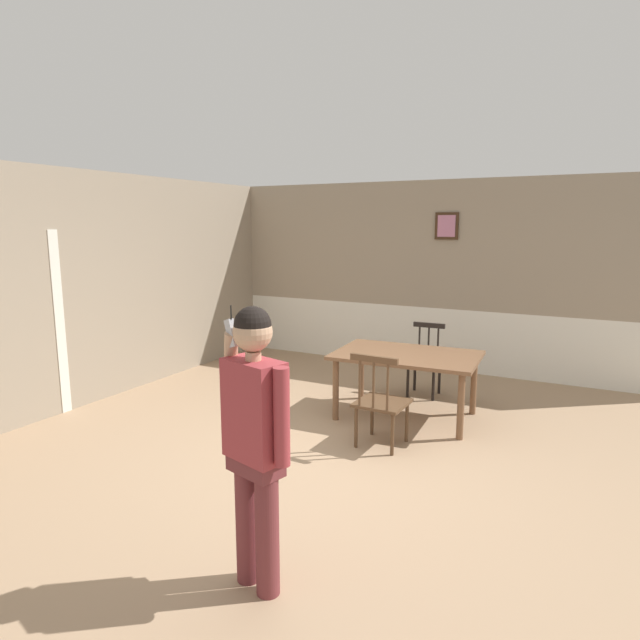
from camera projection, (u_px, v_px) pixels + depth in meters
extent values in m
plane|color=#9E7F60|center=(323.00, 457.00, 5.08)|extent=(8.03, 8.03, 0.00)
cube|color=gray|center=(436.00, 245.00, 7.95)|extent=(6.58, 0.12, 1.86)
cube|color=silver|center=(433.00, 338.00, 8.20)|extent=(6.58, 0.14, 0.93)
cube|color=silver|center=(434.00, 308.00, 8.10)|extent=(6.58, 0.05, 0.06)
cube|color=#382314|center=(447.00, 226.00, 7.76)|extent=(0.33, 0.03, 0.39)
cube|color=#B77190|center=(446.00, 226.00, 7.75)|extent=(0.25, 0.01, 0.31)
cube|color=gray|center=(73.00, 290.00, 6.34)|extent=(0.12, 7.30, 2.79)
cube|color=silver|center=(58.00, 323.00, 6.15)|extent=(0.06, 0.12, 2.10)
cube|color=brown|center=(407.00, 355.00, 6.03)|extent=(1.62, 1.11, 0.04)
cylinder|color=brown|center=(336.00, 390.00, 6.00)|extent=(0.07, 0.07, 0.70)
cylinder|color=brown|center=(461.00, 406.00, 5.45)|extent=(0.07, 0.07, 0.70)
cylinder|color=brown|center=(361.00, 371.00, 6.74)|extent=(0.07, 0.07, 0.70)
cylinder|color=brown|center=(474.00, 385.00, 6.19)|extent=(0.07, 0.07, 0.70)
cube|color=#513823|center=(382.00, 403.00, 5.31)|extent=(0.49, 0.49, 0.03)
cube|color=#513823|center=(374.00, 359.00, 5.04)|extent=(0.48, 0.06, 0.06)
cylinder|color=#513823|center=(360.00, 380.00, 5.14)|extent=(0.02, 0.02, 0.51)
cylinder|color=#513823|center=(374.00, 382.00, 5.08)|extent=(0.02, 0.02, 0.51)
cylinder|color=#513823|center=(388.00, 384.00, 5.01)|extent=(0.02, 0.02, 0.51)
cylinder|color=#513823|center=(372.00, 415.00, 5.60)|extent=(0.04, 0.04, 0.41)
cylinder|color=#513823|center=(407.00, 422.00, 5.42)|extent=(0.04, 0.04, 0.41)
cylinder|color=#513823|center=(356.00, 427.00, 5.28)|extent=(0.04, 0.04, 0.41)
cylinder|color=#513823|center=(392.00, 434.00, 5.09)|extent=(0.04, 0.04, 0.41)
cube|color=black|center=(424.00, 362.00, 6.85)|extent=(0.42, 0.42, 0.03)
cube|color=black|center=(429.00, 325.00, 6.94)|extent=(0.41, 0.05, 0.06)
cylinder|color=black|center=(438.00, 341.00, 6.92)|extent=(0.02, 0.02, 0.46)
cylinder|color=black|center=(429.00, 340.00, 6.97)|extent=(0.02, 0.02, 0.46)
cylinder|color=black|center=(419.00, 339.00, 7.02)|extent=(0.02, 0.02, 0.46)
cylinder|color=black|center=(433.00, 384.00, 6.68)|extent=(0.04, 0.04, 0.43)
cylinder|color=black|center=(408.00, 381.00, 6.82)|extent=(0.04, 0.04, 0.43)
cylinder|color=black|center=(439.00, 377.00, 6.97)|extent=(0.04, 0.04, 0.43)
cylinder|color=black|center=(415.00, 374.00, 7.10)|extent=(0.04, 0.04, 0.43)
cylinder|color=brown|center=(267.00, 529.00, 3.14)|extent=(0.14, 0.14, 0.82)
cylinder|color=brown|center=(247.00, 518.00, 3.26)|extent=(0.14, 0.14, 0.82)
cube|color=brown|center=(256.00, 463.00, 3.14)|extent=(0.37, 0.27, 0.12)
cube|color=#993338|center=(254.00, 410.00, 3.08)|extent=(0.41, 0.29, 0.58)
cylinder|color=#993338|center=(282.00, 417.00, 2.92)|extent=(0.09, 0.09, 0.55)
cylinder|color=tan|center=(231.00, 345.00, 3.13)|extent=(0.15, 0.15, 0.19)
cylinder|color=tan|center=(253.00, 356.00, 3.03)|extent=(0.09, 0.09, 0.05)
sphere|color=tan|center=(253.00, 332.00, 3.00)|extent=(0.22, 0.22, 0.22)
sphere|color=black|center=(253.00, 325.00, 2.99)|extent=(0.21, 0.21, 0.21)
cube|color=#B7B7BC|center=(232.00, 333.00, 3.09)|extent=(0.10, 0.06, 0.17)
cylinder|color=black|center=(231.00, 312.00, 3.06)|extent=(0.01, 0.01, 0.08)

